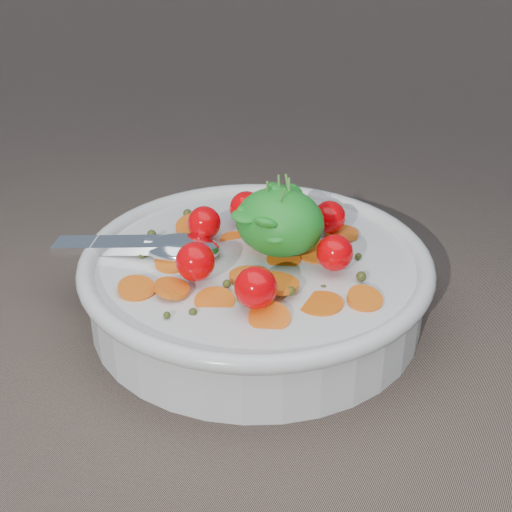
% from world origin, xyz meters
% --- Properties ---
extents(ground, '(6.00, 6.00, 0.00)m').
position_xyz_m(ground, '(0.00, 0.00, 0.00)').
color(ground, '#705D50').
rests_on(ground, ground).
extents(bowl, '(0.33, 0.31, 0.13)m').
position_xyz_m(bowl, '(-0.02, 0.03, 0.04)').
color(bowl, silver).
rests_on(bowl, ground).
extents(napkin, '(0.22, 0.21, 0.01)m').
position_xyz_m(napkin, '(-0.03, 0.15, 0.00)').
color(napkin, white).
rests_on(napkin, ground).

